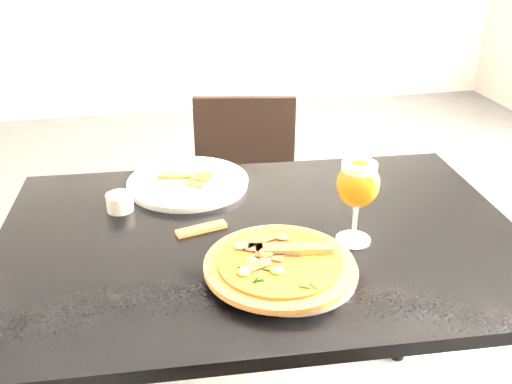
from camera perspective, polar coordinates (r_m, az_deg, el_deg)
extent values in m
cube|color=black|center=(1.32, 0.57, -4.75)|extent=(1.25, 0.88, 0.03)
cylinder|color=black|center=(1.84, -18.40, -10.33)|extent=(0.05, 0.05, 0.72)
cylinder|color=black|center=(1.94, 15.06, -7.72)|extent=(0.05, 0.05, 0.72)
cube|color=black|center=(2.03, -1.14, -3.33)|extent=(0.45, 0.45, 0.04)
cylinder|color=black|center=(2.03, -5.58, -10.75)|extent=(0.03, 0.03, 0.39)
cylinder|color=black|center=(2.02, 3.32, -10.76)|extent=(0.03, 0.03, 0.39)
cylinder|color=black|center=(2.28, -4.94, -6.05)|extent=(0.03, 0.03, 0.39)
cylinder|color=black|center=(2.28, 2.87, -6.05)|extent=(0.03, 0.03, 0.39)
cube|color=black|center=(2.09, -1.13, 4.45)|extent=(0.36, 0.10, 0.38)
cylinder|color=silver|center=(1.17, 3.31, -7.88)|extent=(0.33, 0.33, 0.01)
cylinder|color=olive|center=(1.17, 2.37, -7.32)|extent=(0.31, 0.31, 0.01)
cylinder|color=red|center=(1.16, 2.38, -6.91)|extent=(0.25, 0.25, 0.01)
cube|color=#4A3420|center=(1.16, 3.97, -6.49)|extent=(0.06, 0.03, 0.00)
cube|color=#4A3420|center=(1.20, 3.10, -5.31)|extent=(0.06, 0.07, 0.00)
cube|color=#4A3420|center=(1.20, -0.19, -5.20)|extent=(0.06, 0.07, 0.00)
cube|color=#4A3420|center=(1.15, 0.78, -6.88)|extent=(0.06, 0.03, 0.00)
cube|color=#4A3420|center=(1.11, 1.61, -8.17)|extent=(0.06, 0.07, 0.00)
cube|color=#4A3420|center=(1.11, 5.19, -8.28)|extent=(0.06, 0.07, 0.00)
ellipsoid|color=gold|center=(1.17, 3.19, -6.18)|extent=(0.03, 0.03, 0.01)
ellipsoid|color=gold|center=(1.22, 2.11, -4.60)|extent=(0.03, 0.03, 0.01)
ellipsoid|color=gold|center=(1.17, 1.49, -6.22)|extent=(0.03, 0.03, 0.01)
ellipsoid|color=gold|center=(1.14, -1.35, -7.12)|extent=(0.03, 0.03, 0.01)
ellipsoid|color=gold|center=(1.14, 1.98, -7.13)|extent=(0.03, 0.03, 0.01)
ellipsoid|color=gold|center=(1.10, 4.42, -8.49)|extent=(0.03, 0.03, 0.01)
ellipsoid|color=gold|center=(1.15, 3.48, -6.67)|extent=(0.03, 0.03, 0.01)
cube|color=#194D0D|center=(1.17, 2.49, -6.29)|extent=(0.01, 0.02, 0.00)
cube|color=#194D0D|center=(1.19, 1.23, -5.57)|extent=(0.01, 0.02, 0.00)
cube|color=#194D0D|center=(1.19, -1.24, -5.74)|extent=(0.02, 0.02, 0.00)
cube|color=#194D0D|center=(1.15, 0.76, -6.88)|extent=(0.02, 0.00, 0.00)
cube|color=#194D0D|center=(1.12, 0.05, -8.05)|extent=(0.02, 0.01, 0.00)
cube|color=#194D0D|center=(1.14, 2.29, -7.18)|extent=(0.01, 0.02, 0.00)
cube|color=#194D0D|center=(1.12, 3.63, -7.96)|extent=(0.01, 0.02, 0.00)
cube|color=#194D0D|center=(1.13, 6.22, -7.74)|extent=(0.02, 0.02, 0.00)
cube|color=#194D0D|center=(1.16, 3.99, -6.58)|extent=(0.02, 0.00, 0.00)
cube|color=#194D0D|center=(1.20, 4.55, -5.49)|extent=(0.02, 0.01, 0.00)
cube|color=olive|center=(1.17, 4.76, -6.23)|extent=(0.15, 0.05, 0.01)
cylinder|color=silver|center=(1.54, -6.81, 0.94)|extent=(0.36, 0.36, 0.02)
cube|color=olive|center=(1.56, -7.82, 1.64)|extent=(0.11, 0.05, 0.01)
cube|color=olive|center=(1.53, -5.40, 1.31)|extent=(0.10, 0.10, 0.01)
cylinder|color=red|center=(1.53, -5.41, 1.52)|extent=(0.05, 0.05, 0.00)
cube|color=olive|center=(1.33, -5.49, -3.69)|extent=(0.12, 0.05, 0.01)
cylinder|color=beige|center=(1.44, -13.47, -1.00)|extent=(0.07, 0.07, 0.04)
cylinder|color=gold|center=(1.43, -13.54, -0.46)|extent=(0.06, 0.06, 0.01)
cylinder|color=silver|center=(1.30, 9.69, -4.71)|extent=(0.08, 0.08, 0.01)
cylinder|color=silver|center=(1.28, 9.84, -3.01)|extent=(0.01, 0.01, 0.08)
ellipsoid|color=#915C0E|center=(1.24, 10.17, 0.82)|extent=(0.09, 0.09, 0.11)
cylinder|color=silver|center=(1.22, 10.32, 2.51)|extent=(0.08, 0.08, 0.02)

